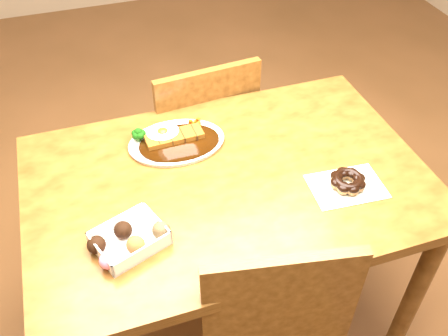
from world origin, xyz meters
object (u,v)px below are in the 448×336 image
object	(u,v)px
table	(228,200)
chair_far	(199,137)
donut_box	(128,239)
pon_de_ring	(348,182)
katsu_curry_plate	(175,140)

from	to	relation	value
table	chair_far	world-z (taller)	chair_far
donut_box	pon_de_ring	world-z (taller)	donut_box
katsu_curry_plate	donut_box	size ratio (longest dim) A/B	1.43
table	chair_far	xyz separation A→B (m)	(0.05, 0.54, -0.17)
donut_box	pon_de_ring	bearing A→B (deg)	1.26
katsu_curry_plate	pon_de_ring	world-z (taller)	katsu_curry_plate
katsu_curry_plate	pon_de_ring	size ratio (longest dim) A/B	1.38
katsu_curry_plate	pon_de_ring	distance (m)	0.56
table	donut_box	bearing A→B (deg)	-153.87
table	donut_box	distance (m)	0.39
chair_far	katsu_curry_plate	world-z (taller)	chair_far
table	pon_de_ring	distance (m)	0.37
pon_de_ring	katsu_curry_plate	bearing A→B (deg)	140.75
table	pon_de_ring	xyz separation A→B (m)	(0.32, -0.15, 0.12)
chair_far	donut_box	xyz separation A→B (m)	(-0.38, -0.70, 0.30)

